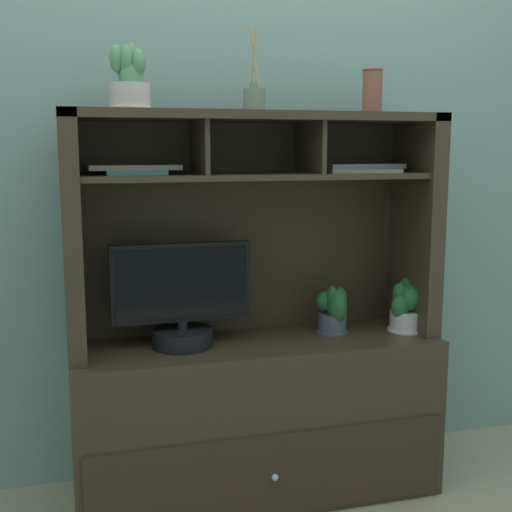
% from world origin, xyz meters
% --- Properties ---
extents(floor_plane, '(6.00, 6.00, 0.02)m').
position_xyz_m(floor_plane, '(0.00, 0.00, -0.01)').
color(floor_plane, tan).
rests_on(floor_plane, ground).
extents(back_wall, '(6.00, 0.02, 2.80)m').
position_xyz_m(back_wall, '(0.00, 0.26, 1.40)').
color(back_wall, gray).
rests_on(back_wall, ground).
extents(media_console, '(1.33, 0.48, 1.41)m').
position_xyz_m(media_console, '(0.00, 0.00, 0.43)').
color(media_console, '#3B2E21').
rests_on(media_console, ground).
extents(tv_monitor, '(0.49, 0.22, 0.37)m').
position_xyz_m(tv_monitor, '(-0.27, -0.02, 0.74)').
color(tv_monitor, black).
rests_on(tv_monitor, media_console).
extents(potted_orchid, '(0.12, 0.13, 0.18)m').
position_xyz_m(potted_orchid, '(0.31, 0.00, 0.68)').
color(potted_orchid, '#474C59').
rests_on(potted_orchid, media_console).
extents(potted_fern, '(0.14, 0.14, 0.20)m').
position_xyz_m(potted_fern, '(0.59, -0.04, 0.68)').
color(potted_fern, silver).
rests_on(potted_fern, media_console).
extents(magazine_stack_left, '(0.32, 0.22, 0.03)m').
position_xyz_m(magazine_stack_left, '(-0.43, 0.02, 1.21)').
color(magazine_stack_left, '#3E726F').
rests_on(magazine_stack_left, media_console).
extents(magazine_stack_centre, '(0.32, 0.23, 0.03)m').
position_xyz_m(magazine_stack_centre, '(0.39, -0.01, 1.21)').
color(magazine_stack_centre, gray).
rests_on(magazine_stack_centre, media_console).
extents(diffuser_bottle, '(0.08, 0.08, 0.29)m').
position_xyz_m(diffuser_bottle, '(-0.00, 0.03, 1.46)').
color(diffuser_bottle, slate).
rests_on(diffuser_bottle, media_console).
extents(potted_succulent, '(0.15, 0.15, 0.22)m').
position_xyz_m(potted_succulent, '(-0.43, -0.01, 1.49)').
color(potted_succulent, beige).
rests_on(potted_succulent, media_console).
extents(ceramic_vase, '(0.08, 0.08, 0.16)m').
position_xyz_m(ceramic_vase, '(0.43, -0.02, 1.49)').
color(ceramic_vase, brown).
rests_on(ceramic_vase, media_console).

